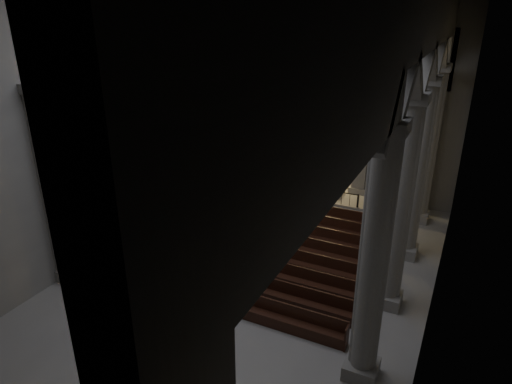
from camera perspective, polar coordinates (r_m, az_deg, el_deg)
room at (r=15.75m, az=-2.30°, el=11.58°), size 24.00×24.10×12.00m
sanctuary_wall at (r=26.49m, az=9.97°, el=13.64°), size 14.00×0.77×12.00m
right_arcade at (r=15.30m, az=19.06°, el=10.92°), size 1.00×24.00×12.00m
left_pilasters at (r=23.16m, az=-12.87°, el=5.24°), size 0.60×13.00×8.03m
sanctuary_step at (r=27.41m, az=8.49°, el=-0.23°), size 8.50×2.60×0.15m
altar at (r=27.33m, az=8.36°, el=1.04°), size 2.00×0.80×1.01m
altar_rail at (r=26.15m, az=7.75°, el=-0.05°), size 4.71×0.09×0.92m
candle_stand_left at (r=26.67m, az=1.77°, el=0.06°), size 0.23×0.23×1.38m
candle_stand_right at (r=25.24m, az=14.53°, el=-1.93°), size 0.27×0.27×1.58m
pews at (r=20.70m, az=1.67°, el=-7.25°), size 9.58×8.99×0.93m
worshipper at (r=24.04m, az=5.80°, el=-1.90°), size 0.57×0.47×1.35m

